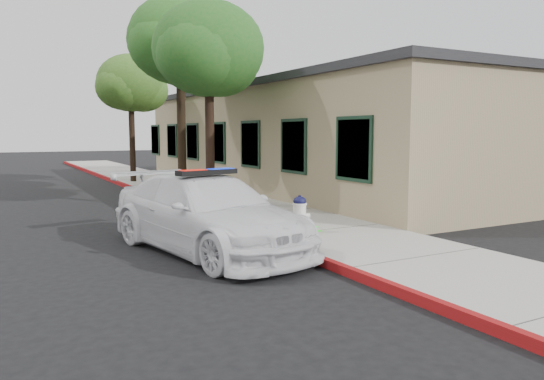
{
  "coord_description": "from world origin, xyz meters",
  "views": [
    {
      "loc": [
        -5.08,
        -9.77,
        2.37
      ],
      "look_at": [
        0.92,
        1.26,
        0.98
      ],
      "focal_mm": 34.46,
      "sensor_mm": 36.0,
      "label": 1
    }
  ],
  "objects_px": {
    "street_tree_mid": "(180,45)",
    "street_tree_far": "(131,86)",
    "street_tree_near": "(209,53)",
    "police_car": "(208,213)",
    "fire_hydrant": "(300,214)",
    "clapboard_building": "(304,138)"
  },
  "relations": [
    {
      "from": "street_tree_mid",
      "to": "street_tree_far",
      "type": "relative_size",
      "value": 1.22
    },
    {
      "from": "street_tree_near",
      "to": "street_tree_far",
      "type": "xyz_separation_m",
      "value": [
        -0.12,
        9.06,
        -0.26
      ]
    },
    {
      "from": "street_tree_far",
      "to": "police_car",
      "type": "bearing_deg",
      "value": -98.12
    },
    {
      "from": "police_car",
      "to": "fire_hydrant",
      "type": "relative_size",
      "value": 6.79
    },
    {
      "from": "police_car",
      "to": "street_tree_mid",
      "type": "distance_m",
      "value": 9.88
    },
    {
      "from": "clapboard_building",
      "to": "street_tree_far",
      "type": "distance_m",
      "value": 8.16
    },
    {
      "from": "clapboard_building",
      "to": "police_car",
      "type": "bearing_deg",
      "value": -131.14
    },
    {
      "from": "police_car",
      "to": "street_tree_mid",
      "type": "xyz_separation_m",
      "value": [
        2.34,
        8.4,
        4.65
      ]
    },
    {
      "from": "clapboard_building",
      "to": "street_tree_mid",
      "type": "relative_size",
      "value": 2.99
    },
    {
      "from": "clapboard_building",
      "to": "street_tree_mid",
      "type": "distance_m",
      "value": 6.58
    },
    {
      "from": "police_car",
      "to": "fire_hydrant",
      "type": "bearing_deg",
      "value": -6.14
    },
    {
      "from": "clapboard_building",
      "to": "street_tree_near",
      "type": "relative_size",
      "value": 3.43
    },
    {
      "from": "police_car",
      "to": "street_tree_far",
      "type": "xyz_separation_m",
      "value": [
        2.03,
        14.21,
        3.67
      ]
    },
    {
      "from": "street_tree_near",
      "to": "street_tree_mid",
      "type": "height_order",
      "value": "street_tree_mid"
    },
    {
      "from": "street_tree_mid",
      "to": "street_tree_far",
      "type": "distance_m",
      "value": 5.9
    },
    {
      "from": "street_tree_near",
      "to": "clapboard_building",
      "type": "bearing_deg",
      "value": 34.35
    },
    {
      "from": "fire_hydrant",
      "to": "street_tree_far",
      "type": "height_order",
      "value": "street_tree_far"
    },
    {
      "from": "police_car",
      "to": "street_tree_far",
      "type": "bearing_deg",
      "value": 70.95
    },
    {
      "from": "fire_hydrant",
      "to": "street_tree_far",
      "type": "relative_size",
      "value": 0.14
    },
    {
      "from": "street_tree_far",
      "to": "clapboard_building",
      "type": "bearing_deg",
      "value": -40.29
    },
    {
      "from": "street_tree_near",
      "to": "street_tree_far",
      "type": "distance_m",
      "value": 9.06
    },
    {
      "from": "street_tree_mid",
      "to": "clapboard_building",
      "type": "bearing_deg",
      "value": 7.56
    }
  ]
}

